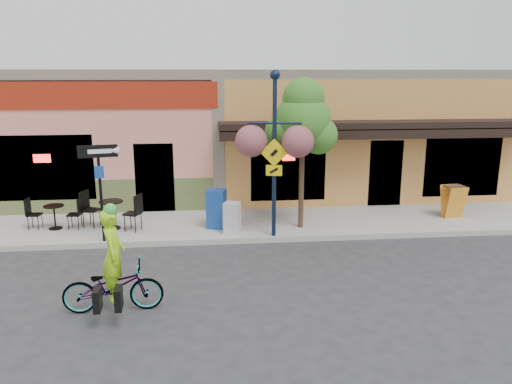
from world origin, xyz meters
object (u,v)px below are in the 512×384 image
at_px(cyclist_rider, 114,267).
at_px(one_way_sign, 101,194).
at_px(bicycle, 113,287).
at_px(street_tree, 302,154).
at_px(newspaper_box_blue, 216,209).
at_px(building, 241,129).
at_px(lamp_post, 274,156).
at_px(newspaper_box_grey, 232,218).

xyz_separation_m(cyclist_rider, one_way_sign, (-0.94, 3.71, 0.53)).
relative_size(bicycle, street_tree, 0.44).
distance_m(one_way_sign, street_tree, 5.41).
bearing_deg(bicycle, cyclist_rider, -92.84).
relative_size(cyclist_rider, street_tree, 0.42).
bearing_deg(newspaper_box_blue, building, 94.93).
distance_m(lamp_post, newspaper_box_grey, 2.08).
height_order(bicycle, newspaper_box_grey, newspaper_box_grey).
relative_size(building, lamp_post, 4.19).
distance_m(building, lamp_post, 6.86).
bearing_deg(lamp_post, one_way_sign, -169.48).
bearing_deg(newspaper_box_grey, one_way_sign, -152.87).
height_order(one_way_sign, newspaper_box_blue, one_way_sign).
height_order(newspaper_box_blue, street_tree, street_tree).
height_order(cyclist_rider, street_tree, street_tree).
relative_size(one_way_sign, newspaper_box_blue, 2.29).
bearing_deg(bicycle, one_way_sign, 10.59).
xyz_separation_m(cyclist_rider, lamp_post, (3.51, 3.71, 1.45)).
distance_m(newspaper_box_blue, street_tree, 2.83).
bearing_deg(cyclist_rider, lamp_post, -46.24).
bearing_deg(street_tree, one_way_sign, -172.71).
bearing_deg(one_way_sign, bicycle, -88.51).
bearing_deg(cyclist_rider, newspaper_box_blue, -26.45).
bearing_deg(building, one_way_sign, -120.75).
bearing_deg(building, bicycle, -106.81).
distance_m(bicycle, newspaper_box_blue, 5.03).
bearing_deg(newspaper_box_blue, lamp_post, -14.63).
distance_m(cyclist_rider, street_tree, 6.34).
xyz_separation_m(building, newspaper_box_grey, (-0.73, -6.53, -1.67)).
relative_size(building, newspaper_box_blue, 16.57).
distance_m(building, newspaper_box_blue, 6.27).
distance_m(building, newspaper_box_grey, 6.78).
distance_m(bicycle, one_way_sign, 3.92).
xyz_separation_m(building, lamp_post, (0.37, -6.85, 0.07)).
bearing_deg(street_tree, newspaper_box_blue, 175.17).
bearing_deg(one_way_sign, newspaper_box_blue, 4.69).
bearing_deg(newspaper_box_blue, cyclist_rider, -97.93).
distance_m(building, bicycle, 11.17).
xyz_separation_m(cyclist_rider, newspaper_box_grey, (2.41, 4.03, -0.29)).
xyz_separation_m(bicycle, street_tree, (4.42, 4.39, 1.76)).
relative_size(cyclist_rider, newspaper_box_blue, 1.59).
bearing_deg(lamp_post, newspaper_box_blue, 160.21).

